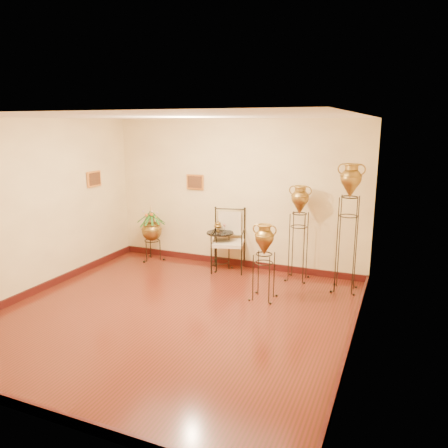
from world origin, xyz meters
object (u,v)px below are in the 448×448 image
at_px(amphora_mid, 299,233).
at_px(planter_urn, 152,228).
at_px(side_table, 220,250).
at_px(amphora_tall, 348,227).
at_px(armchair, 228,241).

distance_m(amphora_mid, planter_urn, 3.00).
bearing_deg(amphora_mid, side_table, 179.97).
xyz_separation_m(amphora_tall, armchair, (-2.17, 0.21, -0.51)).
bearing_deg(amphora_mid, armchair, 180.00).
xyz_separation_m(amphora_mid, side_table, (-1.49, 0.00, -0.48)).
distance_m(armchair, side_table, 0.26).
xyz_separation_m(amphora_mid, planter_urn, (-2.99, 0.00, -0.20)).
bearing_deg(amphora_tall, side_table, 174.75).
relative_size(amphora_mid, planter_urn, 1.45).
distance_m(planter_urn, armchair, 1.67).
relative_size(amphora_mid, armchair, 1.48).
bearing_deg(side_table, amphora_mid, -0.03).
height_order(amphora_mid, side_table, amphora_mid).
height_order(armchair, side_table, armchair).
relative_size(amphora_tall, amphora_mid, 1.25).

